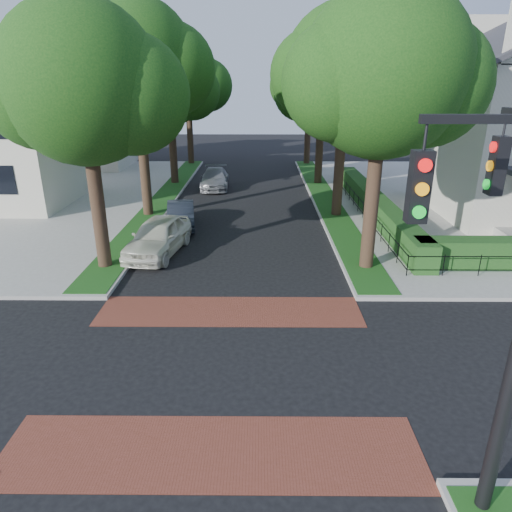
{
  "coord_description": "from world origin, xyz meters",
  "views": [
    {
      "loc": [
        1.0,
        -10.8,
        7.4
      ],
      "look_at": [
        0.89,
        4.36,
        1.6
      ],
      "focal_mm": 32.0,
      "sensor_mm": 36.0,
      "label": 1
    }
  ],
  "objects": [
    {
      "name": "tree_left_near",
      "position": [
        -5.4,
        7.23,
        7.27
      ],
      "size": [
        7.5,
        6.45,
        10.2
      ],
      "color": "black",
      "rests_on": "sidewalk_nw"
    },
    {
      "name": "tree_left_mid",
      "position": [
        -5.39,
        15.24,
        8.34
      ],
      "size": [
        8.0,
        6.88,
        11.48
      ],
      "color": "black",
      "rests_on": "sidewalk_nw"
    },
    {
      "name": "hedge_main_road",
      "position": [
        7.7,
        15.0,
        0.75
      ],
      "size": [
        1.0,
        18.0,
        1.2
      ],
      "primitive_type": "cube",
      "color": "#174518",
      "rests_on": "sidewalk_ne"
    },
    {
      "name": "tree_right_far",
      "position": [
        5.6,
        24.22,
        6.91
      ],
      "size": [
        7.25,
        6.23,
        9.74
      ],
      "color": "black",
      "rests_on": "sidewalk_ne"
    },
    {
      "name": "tree_right_back",
      "position": [
        5.6,
        33.23,
        7.27
      ],
      "size": [
        7.5,
        6.45,
        10.2
      ],
      "color": "black",
      "rests_on": "sidewalk_ne"
    },
    {
      "name": "house_left_far",
      "position": [
        -15.49,
        31.99,
        5.04
      ],
      "size": [
        10.0,
        9.0,
        10.14
      ],
      "color": "beige",
      "rests_on": "sidewalk_nw"
    },
    {
      "name": "parked_car_middle",
      "position": [
        -3.25,
        13.04,
        0.66
      ],
      "size": [
        2.02,
        4.19,
        1.33
      ],
      "primitive_type": "imported",
      "rotation": [
        0.0,
        0.0,
        0.16
      ],
      "color": "black",
      "rests_on": "ground"
    },
    {
      "name": "fence_main_road",
      "position": [
        6.9,
        15.0,
        0.6
      ],
      "size": [
        0.06,
        18.0,
        0.9
      ],
      "primitive_type": null,
      "color": "black",
      "rests_on": "sidewalk_ne"
    },
    {
      "name": "tree_left_back",
      "position": [
        -5.4,
        33.24,
        7.41
      ],
      "size": [
        7.75,
        6.66,
        10.44
      ],
      "color": "black",
      "rests_on": "sidewalk_nw"
    },
    {
      "name": "crosswalk_near",
      "position": [
        0.0,
        -3.2,
        0.01
      ],
      "size": [
        9.0,
        2.2,
        0.01
      ],
      "primitive_type": "cube",
      "color": "brown",
      "rests_on": "ground"
    },
    {
      "name": "tree_right_near",
      "position": [
        5.6,
        7.24,
        7.63
      ],
      "size": [
        7.75,
        6.67,
        10.66
      ],
      "color": "black",
      "rests_on": "sidewalk_ne"
    },
    {
      "name": "tree_right_mid",
      "position": [
        5.61,
        15.25,
        7.99
      ],
      "size": [
        8.25,
        7.09,
        11.22
      ],
      "color": "black",
      "rests_on": "sidewalk_ne"
    },
    {
      "name": "crosswalk_far",
      "position": [
        0.0,
        3.2,
        0.01
      ],
      "size": [
        9.0,
        2.2,
        0.01
      ],
      "primitive_type": "cube",
      "color": "brown",
      "rests_on": "ground"
    },
    {
      "name": "grass_strip_nw",
      "position": [
        -5.4,
        19.1,
        0.16
      ],
      "size": [
        1.6,
        29.8,
        0.02
      ],
      "primitive_type": "cube",
      "color": "#184413",
      "rests_on": "sidewalk_nw"
    },
    {
      "name": "grass_strip_ne",
      "position": [
        5.4,
        19.1,
        0.16
      ],
      "size": [
        1.6,
        29.8,
        0.02
      ],
      "primitive_type": "cube",
      "color": "#184413",
      "rests_on": "sidewalk_ne"
    },
    {
      "name": "ground",
      "position": [
        0.0,
        0.0,
        0.0
      ],
      "size": [
        120.0,
        120.0,
        0.0
      ],
      "primitive_type": "plane",
      "color": "black",
      "rests_on": "ground"
    },
    {
      "name": "parked_car_front",
      "position": [
        -3.6,
        8.85,
        0.83
      ],
      "size": [
        2.74,
        5.13,
        1.66
      ],
      "primitive_type": "imported",
      "rotation": [
        0.0,
        0.0,
        -0.17
      ],
      "color": "silver",
      "rests_on": "ground"
    },
    {
      "name": "parked_car_rear",
      "position": [
        -2.3,
        22.72,
        0.71
      ],
      "size": [
        2.17,
        4.94,
        1.41
      ],
      "primitive_type": "imported",
      "rotation": [
        0.0,
        0.0,
        0.04
      ],
      "color": "gray",
      "rests_on": "ground"
    },
    {
      "name": "tree_left_far",
      "position": [
        -5.4,
        24.22,
        7.12
      ],
      "size": [
        7.0,
        6.02,
        9.86
      ],
      "color": "black",
      "rests_on": "sidewalk_nw"
    }
  ]
}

